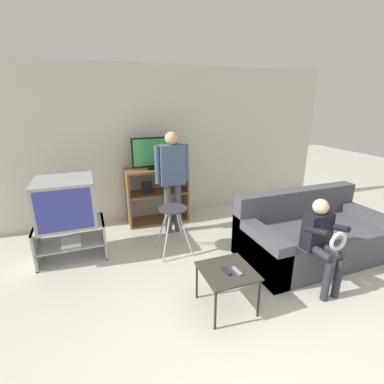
% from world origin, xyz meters
% --- Properties ---
extents(ground_plane, '(18.00, 18.00, 0.00)m').
position_xyz_m(ground_plane, '(0.00, 0.00, 0.00)').
color(ground_plane, beige).
extents(wall_back, '(6.40, 0.06, 2.60)m').
position_xyz_m(wall_back, '(0.00, 3.37, 1.30)').
color(wall_back, beige).
rests_on(wall_back, ground_plane).
extents(tv_stand, '(0.87, 0.49, 0.51)m').
position_xyz_m(tv_stand, '(-1.60, 2.29, 0.25)').
color(tv_stand, '#A8A8AD').
rests_on(tv_stand, ground_plane).
extents(television_main, '(0.70, 0.67, 0.59)m').
position_xyz_m(television_main, '(-1.60, 2.31, 0.80)').
color(television_main, '#9E9EA3').
rests_on(television_main, tv_stand).
extents(media_shelf, '(1.03, 0.44, 0.95)m').
position_xyz_m(media_shelf, '(-0.22, 3.08, 0.49)').
color(media_shelf, brown).
rests_on(media_shelf, ground_plane).
extents(television_flat, '(0.76, 0.20, 0.52)m').
position_xyz_m(television_flat, '(-0.23, 3.07, 1.20)').
color(television_flat, black).
rests_on(television_flat, media_shelf).
extents(folding_stool, '(0.46, 0.43, 0.68)m').
position_xyz_m(folding_stool, '(-0.28, 1.94, 0.56)').
color(folding_stool, '#B7B7BC').
rests_on(folding_stool, ground_plane).
extents(snack_table, '(0.51, 0.51, 0.44)m').
position_xyz_m(snack_table, '(-0.09, 0.70, 0.39)').
color(snack_table, '#38332D').
rests_on(snack_table, ground_plane).
extents(remote_control_black, '(0.05, 0.15, 0.02)m').
position_xyz_m(remote_control_black, '(-0.11, 0.68, 0.45)').
color(remote_control_black, '#232328').
rests_on(remote_control_black, snack_table).
extents(remote_control_white, '(0.04, 0.15, 0.02)m').
position_xyz_m(remote_control_white, '(-0.01, 0.64, 0.45)').
color(remote_control_white, gray).
rests_on(remote_control_white, snack_table).
extents(couch, '(1.94, 1.00, 0.85)m').
position_xyz_m(couch, '(1.46, 1.21, 0.29)').
color(couch, '#4C4C56').
rests_on(couch, ground_plane).
extents(person_standing_adult, '(0.53, 0.20, 1.61)m').
position_xyz_m(person_standing_adult, '(-0.09, 2.57, 0.98)').
color(person_standing_adult, '#4C4C56').
rests_on(person_standing_adult, ground_plane).
extents(person_seated_child, '(0.33, 0.43, 1.04)m').
position_xyz_m(person_seated_child, '(1.02, 0.65, 0.62)').
color(person_seated_child, '#2D2D38').
rests_on(person_seated_child, ground_plane).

